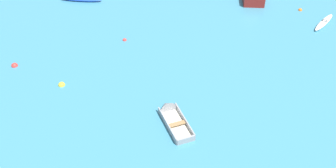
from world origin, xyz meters
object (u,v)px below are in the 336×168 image
Objects in this scene: mooring_buoy_near_foreground at (125,40)px; mooring_buoy_between_boats_right at (300,10)px; kayak_white_back_row_right at (324,22)px; mooring_buoy_trailing at (62,85)px; mooring_buoy_outer_edge at (15,66)px; rowboat_grey_near_camera at (171,114)px.

mooring_buoy_near_foreground is 0.90× the size of mooring_buoy_between_boats_right.
mooring_buoy_trailing is (-19.36, -4.89, -0.14)m from kayak_white_back_row_right.
kayak_white_back_row_right is at bearing 0.86° from mooring_buoy_near_foreground.
mooring_buoy_outer_edge is at bearing -167.71° from mooring_buoy_between_boats_right.
rowboat_grey_near_camera reaches higher than kayak_white_back_row_right.
mooring_buoy_outer_edge is (-7.36, -2.16, 0.00)m from mooring_buoy_near_foreground.
mooring_buoy_near_foreground is at bearing -169.85° from mooring_buoy_between_boats_right.
mooring_buoy_near_foreground is at bearing 48.27° from mooring_buoy_trailing.
rowboat_grey_near_camera is at bearing -146.64° from kayak_white_back_row_right.
mooring_buoy_near_foreground is (-15.20, -0.23, -0.14)m from kayak_white_back_row_right.
kayak_white_back_row_right reaches higher than mooring_buoy_near_foreground.
mooring_buoy_trailing is 19.81m from mooring_buoy_between_boats_right.
mooring_buoy_trailing is (-6.30, 3.71, -0.16)m from rowboat_grey_near_camera.
mooring_buoy_between_boats_right reaches higher than mooring_buoy_near_foreground.
mooring_buoy_between_boats_right is at bearing 10.15° from mooring_buoy_near_foreground.
mooring_buoy_outer_edge is (-9.50, 6.21, -0.16)m from rowboat_grey_near_camera.
rowboat_grey_near_camera reaches higher than mooring_buoy_trailing.
rowboat_grey_near_camera is at bearing -75.67° from mooring_buoy_near_foreground.
mooring_buoy_outer_edge is at bearing -163.65° from mooring_buoy_near_foreground.
mooring_buoy_between_boats_right is (14.29, 2.56, 0.00)m from mooring_buoy_near_foreground.
mooring_buoy_between_boats_right is (18.44, 7.22, 0.00)m from mooring_buoy_trailing.
mooring_buoy_outer_edge reaches higher than mooring_buoy_trailing.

